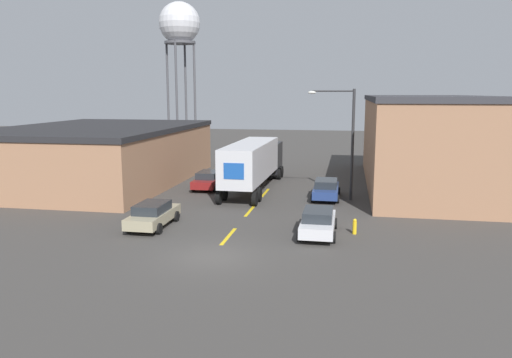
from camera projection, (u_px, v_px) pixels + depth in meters
The scene contains 12 objects.
ground_plane at pixel (212, 256), 23.20m from camera, with size 160.00×160.00×0.00m, color #3D3A38.
road_centerline at pixel (250, 211), 32.14m from camera, with size 0.20×15.04×0.01m.
warehouse_left at pixel (99, 154), 42.09m from camera, with size 14.03×20.48×4.76m.
warehouse_right at pixel (424, 141), 40.07m from camera, with size 9.02×22.62×7.27m.
semi_truck at pixel (254, 160), 39.01m from camera, with size 2.98×13.75×3.79m.
parked_car_left_near at pixel (153, 214), 28.14m from camera, with size 1.94×4.46×1.41m.
parked_car_right_near at pixel (318, 222), 26.56m from camera, with size 1.94×4.46×1.41m.
parked_car_right_mid at pixel (326, 189), 35.63m from camera, with size 1.94×4.46×1.41m.
parked_car_left_far at pixel (209, 180), 39.36m from camera, with size 1.94×4.46×1.41m.
water_tower at pixel (180, 26), 61.96m from camera, with size 5.12×5.12×18.61m.
street_lamp at pixel (347, 135), 34.72m from camera, with size 3.27×0.32×7.77m.
fire_hydrant at pixel (355, 226), 26.77m from camera, with size 0.22×0.22×0.85m.
Camera 1 is at (6.08, -21.49, 7.51)m, focal length 35.00 mm.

